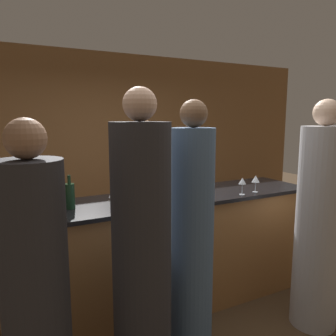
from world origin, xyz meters
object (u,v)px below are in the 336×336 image
Objects in this scene: bartender at (144,200)px; guest_3 at (36,297)px; guest_0 at (319,225)px; guest_1 at (142,259)px; wine_bottle_1 at (13,201)px; wine_bottle_2 at (70,196)px; guest_2 at (192,243)px; wine_bottle_0 at (23,199)px.

guest_3 is (-1.34, -1.65, -0.01)m from bartender.
guest_1 is at bearing 179.33° from guest_0.
bartender is 0.99× the size of guest_3.
wine_bottle_1 is 1.13× the size of wine_bottle_2.
guest_2 reaches higher than bartender.
bartender is 2.12m from guest_3.
wine_bottle_1 is (-0.07, -0.11, 0.02)m from wine_bottle_0.
guest_2 is at bearing 6.16° from guest_3.
wine_bottle_2 is at bearing 39.77° from bartender.
guest_1 reaches higher than guest_3.
guest_0 is 7.16× the size of wine_bottle_2.
bartender is 5.81× the size of wine_bottle_1.
guest_2 is (-0.27, -1.53, 0.06)m from bartender.
bartender is at bearing 29.42° from wine_bottle_0.
wine_bottle_2 is (0.41, 0.04, -0.01)m from wine_bottle_1.
wine_bottle_1 is (-2.31, 0.80, 0.30)m from guest_0.
wine_bottle_1 is 0.42m from wine_bottle_2.
wine_bottle_2 is at bearing 108.53° from guest_1.
guest_2 is at bearing -30.66° from wine_bottle_1.
guest_3 is 0.96m from wine_bottle_0.
guest_1 reaches higher than wine_bottle_0.
guest_3 is at bearing -90.67° from wine_bottle_0.
guest_3 is at bearing 179.57° from guest_0.
wine_bottle_2 is (0.35, 0.83, 0.35)m from guest_3.
bartender is 0.90× the size of guest_1.
guest_2 is 1.35m from wine_bottle_1.
wine_bottle_1 is (-0.06, 0.79, 0.37)m from guest_3.
guest_2 is at bearing 173.60° from guest_0.
wine_bottle_1 is at bearing -174.62° from wine_bottle_2.
guest_0 is at bearing -22.25° from wine_bottle_0.
wine_bottle_1 is at bearing 160.83° from guest_0.
guest_0 is (0.91, -1.66, 0.06)m from bartender.
guest_0 reaches higher than guest_2.
bartender is at bearing 79.95° from guest_2.
guest_0 is 2.25m from guest_3.
guest_0 is at bearing -6.40° from guest_2.
wine_bottle_2 is (-1.89, 0.84, 0.28)m from guest_0.
guest_1 is at bearing -165.62° from guest_2.
guest_2 is at bearing 79.95° from bartender.
wine_bottle_0 is at bearing 56.87° from wine_bottle_1.
guest_2 reaches higher than wine_bottle_1.
guest_3 is at bearing -179.80° from guest_1.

